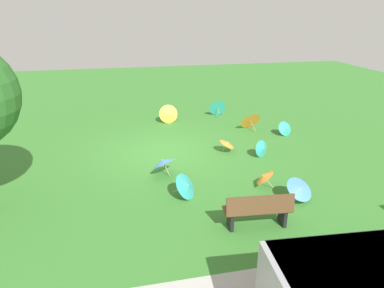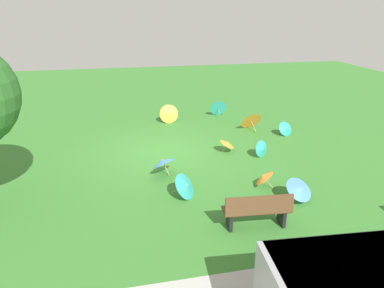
% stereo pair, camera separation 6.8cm
% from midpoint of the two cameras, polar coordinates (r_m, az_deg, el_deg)
% --- Properties ---
extents(ground, '(40.00, 40.00, 0.00)m').
position_cam_midpoint_polar(ground, '(12.75, -4.94, -1.33)').
color(ground, '#387A2D').
extents(park_bench, '(1.64, 0.62, 0.90)m').
position_cam_midpoint_polar(park_bench, '(8.47, 10.49, -10.52)').
color(park_bench, brown).
rests_on(park_bench, ground).
extents(parasol_blue_0, '(0.95, 0.92, 0.68)m').
position_cam_midpoint_polar(parasol_blue_0, '(9.83, 17.04, -6.86)').
color(parasol_blue_0, tan).
rests_on(parasol_blue_0, ground).
extents(parasol_blue_1, '(1.10, 1.09, 0.69)m').
position_cam_midpoint_polar(parasol_blue_1, '(10.92, -4.88, -2.92)').
color(parasol_blue_1, tan).
rests_on(parasol_blue_1, ground).
extents(parasol_teal_0, '(0.82, 0.82, 0.80)m').
position_cam_midpoint_polar(parasol_teal_0, '(17.09, 4.00, 5.97)').
color(parasol_teal_0, tan).
rests_on(parasol_teal_0, ground).
extents(parasol_orange_0, '(0.67, 0.68, 0.51)m').
position_cam_midpoint_polar(parasol_orange_0, '(12.66, 5.63, 0.12)').
color(parasol_orange_0, tan).
rests_on(parasol_orange_0, ground).
extents(parasol_orange_1, '(0.97, 0.90, 0.83)m').
position_cam_midpoint_polar(parasol_orange_1, '(15.24, 9.25, 3.92)').
color(parasol_orange_1, tan).
rests_on(parasol_orange_1, ground).
extents(parasol_orange_2, '(0.72, 0.76, 0.58)m').
position_cam_midpoint_polar(parasol_orange_2, '(10.33, 11.40, -5.19)').
color(parasol_orange_2, tan).
rests_on(parasol_orange_2, ground).
extents(parasol_teal_1, '(0.63, 0.56, 0.60)m').
position_cam_midpoint_polar(parasol_teal_1, '(12.45, 11.18, -0.76)').
color(parasol_teal_1, tan).
rests_on(parasol_teal_1, ground).
extents(parasol_yellow_1, '(0.85, 0.76, 0.84)m').
position_cam_midpoint_polar(parasol_yellow_1, '(15.90, -3.95, 4.88)').
color(parasol_yellow_1, tan).
rests_on(parasol_yellow_1, ground).
extents(parasol_teal_2, '(0.72, 0.64, 0.60)m').
position_cam_midpoint_polar(parasol_teal_2, '(14.81, 14.86, 2.49)').
color(parasol_teal_2, tan).
rests_on(parasol_teal_2, ground).
extents(parasol_teal_3, '(0.87, 0.93, 0.70)m').
position_cam_midpoint_polar(parasol_teal_3, '(9.62, -1.05, -6.80)').
color(parasol_teal_3, tan).
rests_on(parasol_teal_3, ground).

